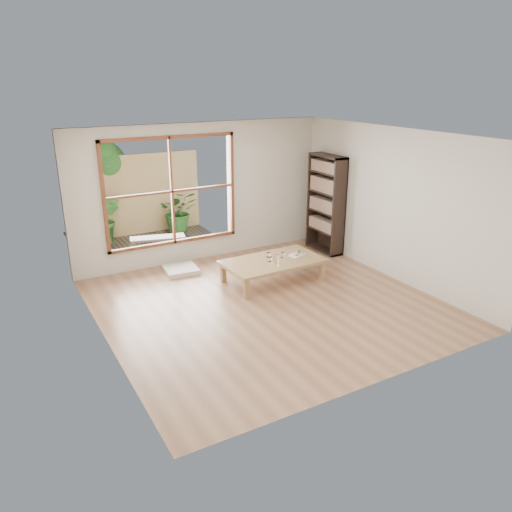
{
  "coord_description": "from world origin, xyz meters",
  "views": [
    {
      "loc": [
        -3.68,
        -6.14,
        3.4
      ],
      "look_at": [
        0.19,
        0.68,
        0.55
      ],
      "focal_mm": 35.0,
      "sensor_mm": 36.0,
      "label": 1
    }
  ],
  "objects": [
    {
      "name": "floor_cushion",
      "position": [
        -0.68,
        1.94,
        0.04
      ],
      "size": [
        0.63,
        0.63,
        0.08
      ],
      "primitive_type": "cube",
      "rotation": [
        0.0,
        0.0,
        -0.1
      ],
      "color": "silver",
      "rests_on": "ground"
    },
    {
      "name": "shrub_right",
      "position": [
        0.22,
        4.3,
        0.49
      ],
      "size": [
        0.99,
        0.91,
        0.93
      ],
      "primitive_type": "imported",
      "rotation": [
        0.0,
        0.0,
        -0.24
      ],
      "color": "#326525",
      "rests_on": "deck"
    },
    {
      "name": "bookshelf",
      "position": [
        2.32,
        1.61,
        0.97
      ],
      "size": [
        0.31,
        0.88,
        1.95
      ],
      "primitive_type": "cube",
      "color": "black",
      "rests_on": "ground"
    },
    {
      "name": "glass_tall",
      "position": [
        0.6,
        0.69,
        0.44
      ],
      "size": [
        0.07,
        0.07,
        0.12
      ],
      "primitive_type": "cylinder",
      "color": "silver",
      "rests_on": "low_table"
    },
    {
      "name": "shrub_left",
      "position": [
        -1.44,
        4.19,
        0.55
      ],
      "size": [
        0.72,
        0.66,
        1.06
      ],
      "primitive_type": "imported",
      "rotation": [
        0.0,
        0.0,
        -0.39
      ],
      "color": "#326525",
      "rests_on": "deck"
    },
    {
      "name": "glass_small",
      "position": [
        0.5,
        0.74,
        0.42
      ],
      "size": [
        0.07,
        0.07,
        0.08
      ],
      "primitive_type": "cylinder",
      "color": "silver",
      "rests_on": "low_table"
    },
    {
      "name": "glass_short",
      "position": [
        0.59,
        0.94,
        0.42
      ],
      "size": [
        0.06,
        0.06,
        0.08
      ],
      "primitive_type": "cylinder",
      "color": "silver",
      "rests_on": "low_table"
    },
    {
      "name": "food_tray",
      "position": [
        1.08,
        0.77,
        0.4
      ],
      "size": [
        0.3,
        0.25,
        0.08
      ],
      "rotation": [
        0.0,
        0.0,
        0.25
      ],
      "color": "white",
      "rests_on": "low_table"
    },
    {
      "name": "deck",
      "position": [
        -0.6,
        3.56,
        0.0
      ],
      "size": [
        2.8,
        2.0,
        0.05
      ],
      "primitive_type": "cube",
      "color": "#3C352C",
      "rests_on": "ground"
    },
    {
      "name": "bamboo_fence",
      "position": [
        -0.6,
        4.56,
        0.9
      ],
      "size": [
        2.8,
        0.06,
        1.8
      ],
      "primitive_type": "cube",
      "color": "tan",
      "rests_on": "ground"
    },
    {
      "name": "glass_mid",
      "position": [
        0.79,
        0.79,
        0.43
      ],
      "size": [
        0.07,
        0.07,
        0.1
      ],
      "primitive_type": "cylinder",
      "color": "silver",
      "rests_on": "low_table"
    },
    {
      "name": "ground",
      "position": [
        0.0,
        0.0,
        0.0
      ],
      "size": [
        5.0,
        5.0,
        0.0
      ],
      "primitive_type": "plane",
      "color": "#A67753",
      "rests_on": "ground"
    },
    {
      "name": "garden_tree",
      "position": [
        -1.28,
        4.86,
        1.63
      ],
      "size": [
        1.04,
        0.85,
        2.22
      ],
      "color": "#4C3D2D",
      "rests_on": "ground"
    },
    {
      "name": "low_table",
      "position": [
        0.58,
        0.77,
        0.33
      ],
      "size": [
        1.75,
        1.02,
        0.38
      ],
      "rotation": [
        0.0,
        0.0,
        0.03
      ],
      "color": "#9D7E4C",
      "rests_on": "ground"
    },
    {
      "name": "garden_bench",
      "position": [
        -0.72,
        3.06,
        0.31
      ],
      "size": [
        1.12,
        0.57,
        0.34
      ],
      "rotation": [
        0.0,
        0.0,
        -0.25
      ],
      "color": "black",
      "rests_on": "deck"
    }
  ]
}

